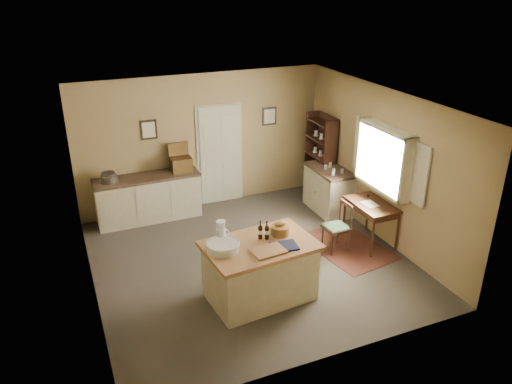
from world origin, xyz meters
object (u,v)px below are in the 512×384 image
(desk_chair, at_px, (336,228))
(right_cabinet, at_px, (329,189))
(shelving_unit, at_px, (322,158))
(writing_desk, at_px, (371,208))
(work_island, at_px, (259,269))
(sideboard, at_px, (149,196))

(desk_chair, xyz_separation_m, right_cabinet, (0.69, 1.42, 0.03))
(desk_chair, distance_m, shelving_unit, 2.23)
(right_cabinet, bearing_deg, writing_desk, -89.99)
(right_cabinet, bearing_deg, desk_chair, -115.78)
(work_island, xyz_separation_m, sideboard, (-0.96, 3.20, -0.00))
(work_island, relative_size, shelving_unit, 0.92)
(desk_chair, bearing_deg, shelving_unit, 65.29)
(writing_desk, relative_size, desk_chair, 1.13)
(work_island, xyz_separation_m, desk_chair, (1.77, 0.77, -0.06))
(work_island, bearing_deg, desk_chair, 18.32)
(work_island, height_order, sideboard, work_island)
(work_island, bearing_deg, right_cabinet, 36.49)
(sideboard, xyz_separation_m, shelving_unit, (3.56, -0.41, 0.42))
(writing_desk, relative_size, right_cabinet, 0.87)
(writing_desk, xyz_separation_m, right_cabinet, (-0.00, 1.44, -0.21))
(work_island, xyz_separation_m, writing_desk, (2.45, 0.76, 0.19))
(writing_desk, bearing_deg, right_cabinet, 90.01)
(work_island, relative_size, sideboard, 0.83)
(desk_chair, distance_m, right_cabinet, 1.58)
(work_island, distance_m, writing_desk, 2.58)
(work_island, distance_m, shelving_unit, 3.83)
(work_island, xyz_separation_m, right_cabinet, (2.45, 2.20, -0.02))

